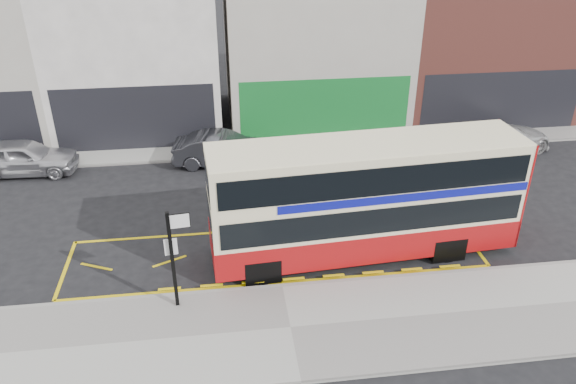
{
  "coord_description": "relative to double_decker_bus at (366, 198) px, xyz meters",
  "views": [
    {
      "loc": [
        -1.66,
        -14.35,
        11.07
      ],
      "look_at": [
        0.49,
        2.0,
        2.16
      ],
      "focal_mm": 35.0,
      "sensor_mm": 36.0,
      "label": 1
    }
  ],
  "objects": [
    {
      "name": "car_silver",
      "position": [
        -13.21,
        7.95,
        -1.38
      ],
      "size": [
        4.6,
        2.03,
        1.54
      ],
      "primitive_type": "imported",
      "rotation": [
        0.0,
        0.0,
        1.53
      ],
      "color": "silver",
      "rests_on": "ground"
    },
    {
      "name": "bus_stop_post",
      "position": [
        -6.15,
        -2.15,
        -0.1
      ],
      "size": [
        0.8,
        0.16,
        3.19
      ],
      "rotation": [
        0.0,
        0.0,
        0.11
      ],
      "color": "black",
      "rests_on": "pavement"
    },
    {
      "name": "terrace_right",
      "position": [
        9.5,
        13.7,
        2.42
      ],
      "size": [
        9.0,
        8.01,
        10.3
      ],
      "color": "#99483D",
      "rests_on": "ground"
    },
    {
      "name": "pavement",
      "position": [
        -3.0,
        -3.59,
        -2.07
      ],
      "size": [
        40.0,
        4.0,
        0.15
      ],
      "primitive_type": "cube",
      "color": "#A19F98",
      "rests_on": "ground"
    },
    {
      "name": "ground",
      "position": [
        -3.0,
        -1.29,
        -2.15
      ],
      "size": [
        120.0,
        120.0,
        0.0
      ],
      "primitive_type": "plane",
      "color": "black",
      "rests_on": "ground"
    },
    {
      "name": "road_markings",
      "position": [
        -3.0,
        0.31,
        -2.14
      ],
      "size": [
        14.0,
        3.4,
        0.01
      ],
      "primitive_type": null,
      "color": "yellow",
      "rests_on": "ground"
    },
    {
      "name": "car_grey",
      "position": [
        -4.51,
        7.72,
        -1.41
      ],
      "size": [
        4.67,
        2.11,
        1.49
      ],
      "primitive_type": "imported",
      "rotation": [
        0.0,
        0.0,
        1.45
      ],
      "color": "#3C3D43",
      "rests_on": "ground"
    },
    {
      "name": "double_decker_bus",
      "position": [
        0.0,
        0.0,
        0.0
      ],
      "size": [
        10.37,
        3.04,
        4.09
      ],
      "rotation": [
        0.0,
        0.0,
        0.07
      ],
      "color": "#F5E8BA",
      "rests_on": "ground"
    },
    {
      "name": "car_white",
      "position": [
        8.46,
        7.21,
        -1.4
      ],
      "size": [
        5.58,
        3.69,
        1.5
      ],
      "primitive_type": "imported",
      "rotation": [
        0.0,
        0.0,
        1.9
      ],
      "color": "#BDBDBD",
      "rests_on": "ground"
    },
    {
      "name": "kerb",
      "position": [
        -3.0,
        -1.66,
        -2.07
      ],
      "size": [
        40.0,
        0.15,
        0.15
      ],
      "primitive_type": "cube",
      "color": "gray",
      "rests_on": "ground"
    },
    {
      "name": "far_pavement",
      "position": [
        -3.0,
        9.71,
        -2.07
      ],
      "size": [
        50.0,
        3.0,
        0.15
      ],
      "primitive_type": "cube",
      "color": "#A19F98",
      "rests_on": "ground"
    },
    {
      "name": "street_tree_right",
      "position": [
        6.23,
        10.92,
        1.06
      ],
      "size": [
        2.19,
        2.19,
        4.72
      ],
      "color": "black",
      "rests_on": "ground"
    },
    {
      "name": "terrace_green_shop",
      "position": [
        0.5,
        13.7,
        2.92
      ],
      "size": [
        9.0,
        8.01,
        11.3
      ],
      "color": "#BCB6AA",
      "rests_on": "ground"
    },
    {
      "name": "terrace_left",
      "position": [
        -8.5,
        13.7,
        3.17
      ],
      "size": [
        8.0,
        8.01,
        11.8
      ],
      "color": "white",
      "rests_on": "ground"
    }
  ]
}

